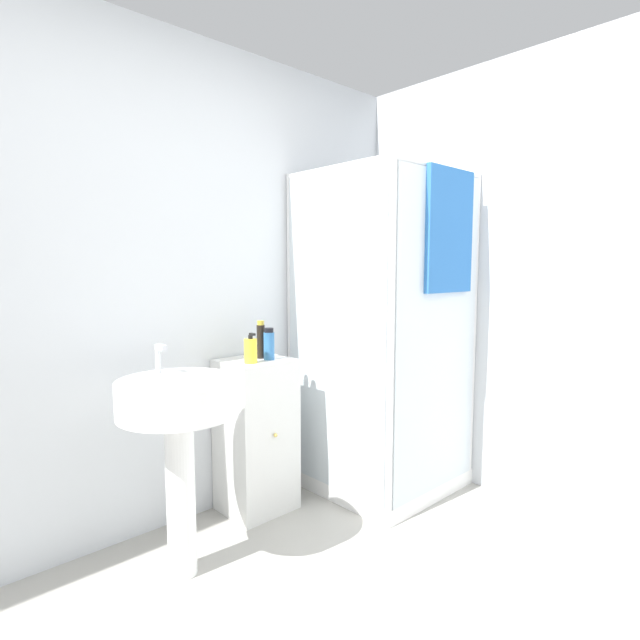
{
  "coord_description": "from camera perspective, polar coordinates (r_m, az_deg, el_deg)",
  "views": [
    {
      "loc": [
        -1.05,
        -0.68,
        1.34
      ],
      "look_at": [
        0.68,
        1.18,
        1.07
      ],
      "focal_mm": 28.0,
      "sensor_mm": 36.0,
      "label": 1
    }
  ],
  "objects": [
    {
      "name": "soap_dispenser",
      "position": [
        2.62,
        -7.93,
        -3.47
      ],
      "size": [
        0.07,
        0.07,
        0.16
      ],
      "color": "yellow",
      "rests_on": "vanity_cabinet"
    },
    {
      "name": "wall_back",
      "position": [
        2.6,
        -19.15,
        3.85
      ],
      "size": [
        6.4,
        0.06,
        2.5
      ],
      "primitive_type": "cube",
      "color": "silver",
      "rests_on": "ground_plane"
    },
    {
      "name": "vanity_cabinet",
      "position": [
        2.83,
        -7.31,
        -12.89
      ],
      "size": [
        0.36,
        0.35,
        0.84
      ],
      "color": "silver",
      "rests_on": "ground_plane"
    },
    {
      "name": "shampoo_bottle_tall_black",
      "position": [
        2.74,
        -6.78,
        -2.29
      ],
      "size": [
        0.04,
        0.04,
        0.21
      ],
      "color": "black",
      "rests_on": "vanity_cabinet"
    },
    {
      "name": "sink",
      "position": [
        2.23,
        -15.88,
        -10.83
      ],
      "size": [
        0.5,
        0.5,
        1.0
      ],
      "color": "white",
      "rests_on": "ground_plane"
    },
    {
      "name": "shower_enclosure",
      "position": [
        3.03,
        7.51,
        -8.95
      ],
      "size": [
        0.82,
        0.85,
        1.88
      ],
      "color": "white",
      "rests_on": "ground_plane"
    },
    {
      "name": "shampoo_bottle_blue",
      "position": [
        2.7,
        -5.85,
        -2.79
      ],
      "size": [
        0.06,
        0.06,
        0.17
      ],
      "color": "#2D66A3",
      "rests_on": "vanity_cabinet"
    }
  ]
}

